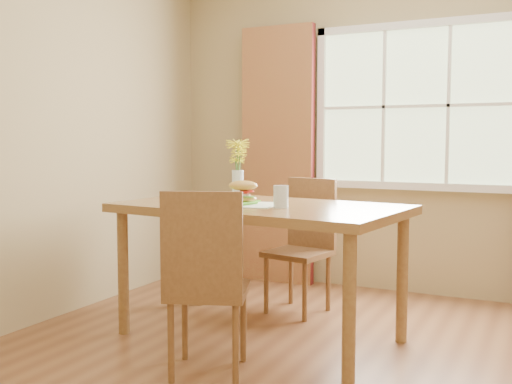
{
  "coord_description": "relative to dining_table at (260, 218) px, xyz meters",
  "views": [
    {
      "loc": [
        0.97,
        -2.94,
        1.24
      ],
      "look_at": [
        -0.63,
        0.3,
        0.92
      ],
      "focal_mm": 42.0,
      "sensor_mm": 36.0,
      "label": 1
    }
  ],
  "objects": [
    {
      "name": "room",
      "position": [
        0.63,
        -0.35,
        0.6
      ],
      "size": [
        4.24,
        3.84,
        2.74
      ],
      "color": "brown",
      "rests_on": "ground"
    },
    {
      "name": "window",
      "position": [
        0.63,
        1.52,
        0.75
      ],
      "size": [
        1.62,
        0.06,
        1.32
      ],
      "color": "#B6CC9A",
      "rests_on": "room"
    },
    {
      "name": "curtain_left",
      "position": [
        -0.52,
        1.43,
        0.35
      ],
      "size": [
        0.65,
        0.08,
        2.2
      ],
      "primitive_type": "cube",
      "color": "maroon",
      "rests_on": "room"
    },
    {
      "name": "dining_table",
      "position": [
        0.0,
        0.0,
        0.0
      ],
      "size": [
        1.82,
        1.15,
        0.84
      ],
      "rotation": [
        0.0,
        0.0,
        -0.11
      ],
      "color": "olive",
      "rests_on": "room"
    },
    {
      "name": "chair_near",
      "position": [
        0.03,
        -0.7,
        -0.21
      ],
      "size": [
        0.53,
        0.53,
        0.98
      ],
      "rotation": [
        0.0,
        0.0,
        0.36
      ],
      "color": "brown",
      "rests_on": "room"
    },
    {
      "name": "chair_far",
      "position": [
        0.01,
        0.7,
        -0.23
      ],
      "size": [
        0.46,
        0.46,
        0.96
      ],
      "rotation": [
        0.0,
        0.0,
        -0.18
      ],
      "color": "brown",
      "rests_on": "room"
    },
    {
      "name": "placemat",
      "position": [
        -0.1,
        -0.09,
        0.09
      ],
      "size": [
        0.5,
        0.41,
        0.01
      ],
      "primitive_type": "cube",
      "rotation": [
        0.0,
        0.0,
        0.19
      ],
      "color": "#E9F0CB",
      "rests_on": "dining_table"
    },
    {
      "name": "plate",
      "position": [
        -0.12,
        -0.1,
        0.1
      ],
      "size": [
        0.26,
        0.26,
        0.01
      ],
      "primitive_type": "cube",
      "rotation": [
        0.0,
        0.0,
        -0.17
      ],
      "color": "#70DD37",
      "rests_on": "placemat"
    },
    {
      "name": "croissant_sandwich",
      "position": [
        -0.07,
        -0.1,
        0.17
      ],
      "size": [
        0.21,
        0.18,
        0.13
      ],
      "rotation": [
        0.0,
        0.0,
        0.37
      ],
      "color": "gold",
      "rests_on": "plate"
    },
    {
      "name": "water_glass",
      "position": [
        0.19,
        -0.12,
        0.15
      ],
      "size": [
        0.09,
        0.09,
        0.13
      ],
      "color": "silver",
      "rests_on": "dining_table"
    },
    {
      "name": "flower_vase",
      "position": [
        -0.27,
        0.22,
        0.34
      ],
      "size": [
        0.16,
        0.16,
        0.4
      ],
      "color": "silver",
      "rests_on": "dining_table"
    }
  ]
}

